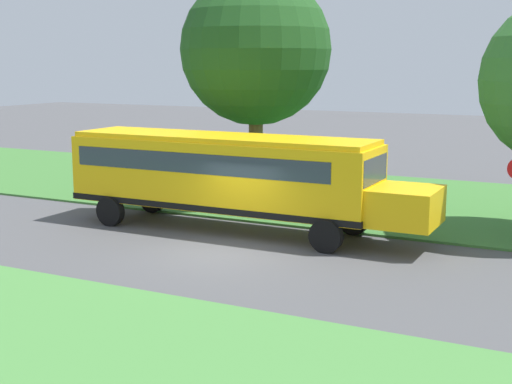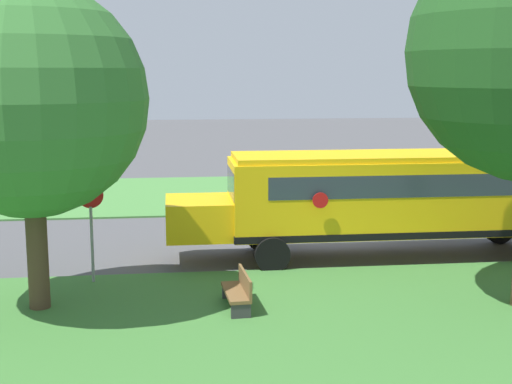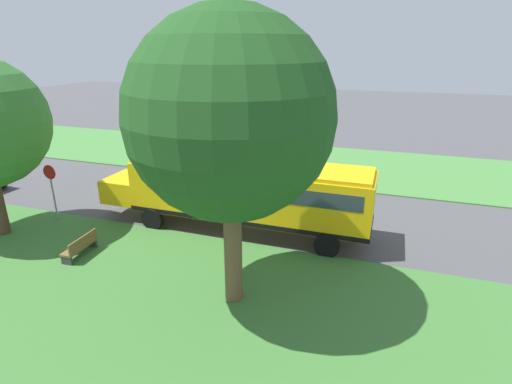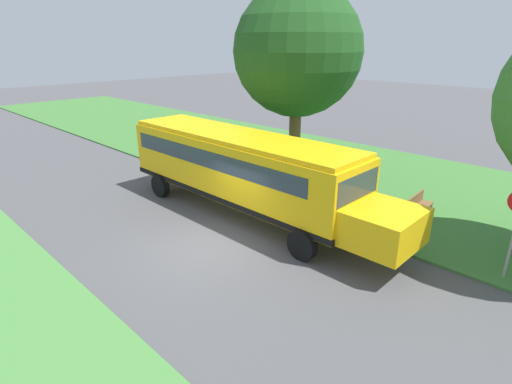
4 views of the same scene
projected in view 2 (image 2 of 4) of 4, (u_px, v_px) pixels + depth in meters
ground_plane at (336, 237)px, 24.25m from camera, size 120.00×120.00×0.00m
grass_verge at (448, 347)px, 14.46m from camera, size 12.00×80.00×0.08m
grass_far_side at (291, 192)px, 33.06m from camera, size 10.00×80.00×0.07m
school_bus at (395, 194)px, 21.40m from camera, size 2.84×12.42×3.16m
oak_tree_roadside_mid at (23, 98)px, 15.85m from camera, size 5.34×5.34×7.62m
stop_sign at (91, 220)px, 18.56m from camera, size 0.08×0.68×2.74m
park_bench at (239, 291)px, 16.73m from camera, size 1.63×0.60×0.92m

